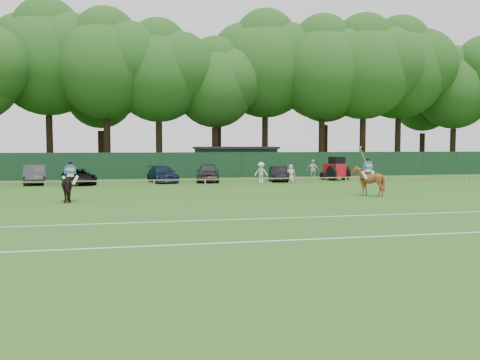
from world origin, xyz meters
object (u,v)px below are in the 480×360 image
object	(u,v)px
sedan_grey	(35,175)
estate_black	(278,174)
suv_black	(79,177)
horse_chestnut	(368,181)
hatch_grey	(208,172)
spectator_right	(291,173)
spectator_left	(261,172)
utility_shed	(235,161)
spectator_mid	(313,171)
horse_dark	(70,186)
tractor	(335,169)
sedan_navy	(162,174)

from	to	relation	value
sedan_grey	estate_black	distance (m)	20.39
suv_black	horse_chestnut	bearing A→B (deg)	-53.40
hatch_grey	spectator_right	size ratio (longest dim) A/B	3.14
hatch_grey	spectator_left	bearing A→B (deg)	-14.28
utility_shed	spectator_mid	bearing A→B (deg)	-65.20
horse_dark	horse_chestnut	world-z (taller)	horse_chestnut
suv_black	tractor	size ratio (longest dim) A/B	1.61
horse_chestnut	spectator_left	size ratio (longest dim) A/B	1.10
spectator_mid	utility_shed	distance (m)	11.25
suv_black	utility_shed	xyz separation A→B (m)	(14.84, 9.13, 0.91)
horse_chestnut	utility_shed	distance (m)	23.10
sedan_grey	tractor	bearing A→B (deg)	-10.10
sedan_grey	utility_shed	xyz separation A→B (m)	(18.38, 7.99, 0.75)
estate_black	spectator_left	world-z (taller)	spectator_left
horse_dark	sedan_grey	xyz separation A→B (m)	(-4.25, 14.23, -0.10)
hatch_grey	spectator_right	world-z (taller)	hatch_grey
estate_black	spectator_left	bearing A→B (deg)	-137.77
sedan_grey	sedan_navy	size ratio (longest dim) A/B	0.99
horse_chestnut	sedan_grey	distance (m)	26.49
spectator_left	utility_shed	xyz separation A→B (m)	(-0.10, 10.13, 0.67)
estate_black	spectator_mid	bearing A→B (deg)	-13.39
horse_chestnut	estate_black	bearing A→B (deg)	-82.72
sedan_navy	horse_chestnut	bearing A→B (deg)	-60.89
suv_black	estate_black	xyz separation A→B (m)	(16.82, 0.16, 0.04)
estate_black	utility_shed	distance (m)	9.23
tractor	sedan_grey	bearing A→B (deg)	167.35
horse_chestnut	sedan_grey	bearing A→B (deg)	-33.31
utility_shed	tractor	xyz separation A→B (m)	(7.48, -8.64, -0.53)
hatch_grey	estate_black	distance (m)	6.22
spectator_left	tractor	size ratio (longest dim) A/B	0.62
suv_black	tractor	world-z (taller)	tractor
suv_black	spectator_right	bearing A→B (deg)	-21.04
spectator_right	estate_black	bearing A→B (deg)	132.06
estate_black	spectator_mid	size ratio (longest dim) A/B	2.11
suv_black	estate_black	distance (m)	16.82
estate_black	sedan_grey	bearing A→B (deg)	-172.02
utility_shed	sedan_navy	bearing A→B (deg)	-134.89
estate_black	tractor	xyz separation A→B (m)	(5.50, 0.34, 0.34)
suv_black	hatch_grey	size ratio (longest dim) A/B	0.95
horse_dark	spectator_left	distance (m)	18.67
horse_chestnut	tractor	world-z (taller)	tractor
hatch_grey	spectator_mid	size ratio (longest dim) A/B	2.48
horse_dark	suv_black	bearing A→B (deg)	-96.69
utility_shed	tractor	world-z (taller)	utility_shed
spectator_right	utility_shed	bearing A→B (deg)	121.86
sedan_grey	hatch_grey	size ratio (longest dim) A/B	1.00
estate_black	spectator_right	xyz separation A→B (m)	(0.66, -1.45, 0.09)
horse_dark	hatch_grey	world-z (taller)	horse_dark
horse_dark	estate_black	distance (m)	20.86
horse_chestnut	sedan_navy	distance (m)	18.76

